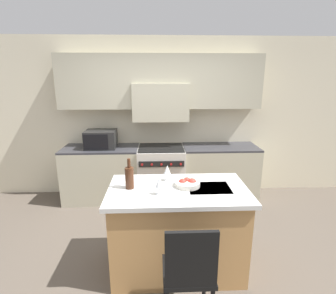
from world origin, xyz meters
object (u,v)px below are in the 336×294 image
(range_stove, at_px, (161,173))
(wine_glass_near, at_px, (159,183))
(island_chair, at_px, (189,271))
(fruit_bowl, at_px, (187,183))
(wine_bottle, at_px, (129,177))
(wine_glass_far, at_px, (167,170))
(microwave, at_px, (101,139))

(range_stove, xyz_separation_m, wine_glass_near, (-0.05, -1.84, 0.60))
(island_chair, height_order, fruit_bowl, fruit_bowl)
(island_chair, xyz_separation_m, wine_bottle, (-0.53, 0.76, 0.51))
(wine_glass_far, height_order, fruit_bowl, wine_glass_far)
(wine_glass_far, bearing_deg, microwave, 124.16)
(microwave, relative_size, wine_glass_far, 2.80)
(wine_bottle, relative_size, wine_glass_far, 1.81)
(island_chair, height_order, wine_glass_far, wine_glass_far)
(island_chair, xyz_separation_m, fruit_bowl, (0.07, 0.78, 0.42))
(microwave, xyz_separation_m, wine_bottle, (0.63, -1.70, 0.00))
(microwave, xyz_separation_m, wine_glass_near, (0.94, -1.86, -0.00))
(fruit_bowl, bearing_deg, range_stove, 98.59)
(microwave, bearing_deg, range_stove, -1.09)
(range_stove, distance_m, wine_glass_far, 1.61)
(fruit_bowl, bearing_deg, wine_glass_far, 142.62)
(wine_glass_near, bearing_deg, microwave, 116.73)
(wine_bottle, xyz_separation_m, fruit_bowl, (0.60, 0.03, -0.09))
(wine_bottle, bearing_deg, island_chair, -54.87)
(wine_bottle, bearing_deg, wine_glass_near, -27.87)
(fruit_bowl, bearing_deg, wine_bottle, -177.42)
(microwave, xyz_separation_m, fruit_bowl, (1.23, -1.67, -0.09))
(microwave, height_order, fruit_bowl, microwave)
(wine_glass_near, xyz_separation_m, fruit_bowl, (0.30, 0.19, -0.09))
(microwave, distance_m, wine_bottle, 1.81)
(wine_bottle, bearing_deg, fruit_bowl, 2.58)
(microwave, distance_m, fruit_bowl, 2.08)
(island_chair, bearing_deg, fruit_bowl, 85.08)
(microwave, relative_size, wine_glass_near, 2.80)
(microwave, xyz_separation_m, wine_glass_far, (1.03, -1.51, -0.00))
(microwave, height_order, wine_glass_near, microwave)
(island_chair, bearing_deg, range_stove, 94.28)
(microwave, height_order, wine_bottle, wine_bottle)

